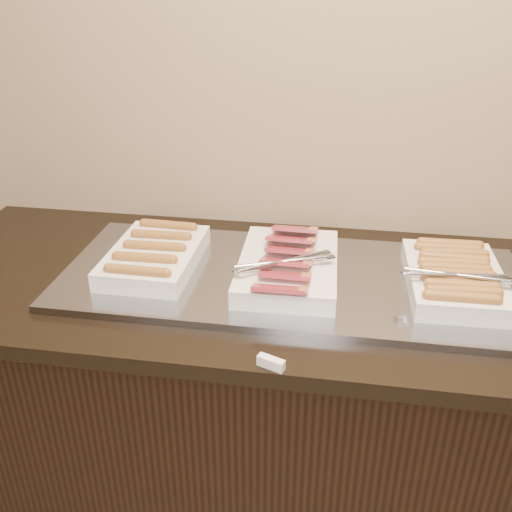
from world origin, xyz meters
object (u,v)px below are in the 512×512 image
(dish_left, at_px, (155,255))
(dish_center, at_px, (288,265))
(counter, at_px, (288,412))
(dish_right, at_px, (455,277))
(warming_tray, at_px, (291,279))

(dish_left, relative_size, dish_center, 0.86)
(counter, xyz_separation_m, dish_center, (-0.01, -0.00, 0.50))
(counter, bearing_deg, dish_right, -0.58)
(warming_tray, height_order, dish_left, dish_left)
(warming_tray, xyz_separation_m, dish_right, (0.41, -0.00, 0.04))
(counter, relative_size, dish_left, 6.11)
(warming_tray, relative_size, dish_right, 3.46)
(warming_tray, bearing_deg, dish_left, 180.00)
(counter, bearing_deg, warming_tray, 180.00)
(dish_center, bearing_deg, dish_right, -1.74)
(dish_left, distance_m, dish_center, 0.36)
(warming_tray, bearing_deg, counter, 0.00)
(counter, bearing_deg, dish_center, -162.85)
(warming_tray, distance_m, dish_center, 0.04)
(dish_left, bearing_deg, dish_right, 0.10)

